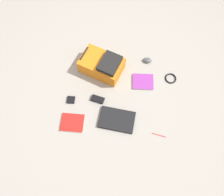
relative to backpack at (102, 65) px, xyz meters
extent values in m
plane|color=gray|center=(-0.29, -0.21, -0.10)|extent=(3.75, 3.75, 0.00)
cube|color=orange|center=(0.00, 0.01, -0.01)|extent=(0.38, 0.49, 0.17)
cube|color=black|center=(-0.02, -0.09, 0.10)|extent=(0.28, 0.24, 0.05)
cylinder|color=black|center=(0.05, 0.21, 0.08)|extent=(0.17, 0.06, 0.02)
cube|color=black|center=(-0.54, -0.27, -0.09)|extent=(0.23, 0.36, 0.02)
cube|color=black|center=(-0.54, -0.27, -0.07)|extent=(0.23, 0.35, 0.01)
cube|color=silver|center=(-0.06, -0.46, -0.09)|extent=(0.21, 0.24, 0.02)
cube|color=purple|center=(-0.06, -0.46, -0.08)|extent=(0.22, 0.25, 0.00)
cube|color=silver|center=(-0.66, 0.16, -0.09)|extent=(0.20, 0.24, 0.02)
cube|color=red|center=(-0.66, 0.16, -0.08)|extent=(0.21, 0.25, 0.00)
ellipsoid|color=#4C4C51|center=(0.21, -0.47, -0.08)|extent=(0.07, 0.10, 0.04)
torus|color=black|center=(0.05, -0.75, -0.09)|extent=(0.12, 0.12, 0.01)
cube|color=black|center=(-0.36, -0.03, -0.08)|extent=(0.08, 0.14, 0.03)
cylinder|color=red|center=(-0.60, -0.71, -0.09)|extent=(0.02, 0.15, 0.01)
cube|color=black|center=(-0.43, 0.24, -0.09)|extent=(0.09, 0.09, 0.02)
camera|label=1|loc=(-1.10, -0.34, 1.94)|focal=33.42mm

